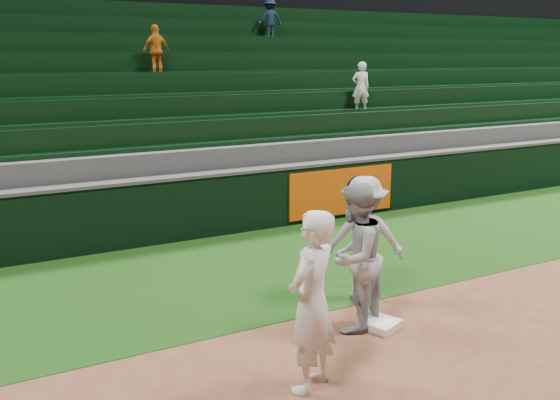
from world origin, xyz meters
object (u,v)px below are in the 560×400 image
object	(u,v)px
base_coach	(363,238)
first_base	(380,324)
baserunner	(355,257)
first_baseman	(311,302)

from	to	relation	value
base_coach	first_base	bearing A→B (deg)	96.83
baserunner	base_coach	distance (m)	1.06
first_base	baserunner	distance (m)	0.98
first_baseman	baserunner	bearing A→B (deg)	-170.13
baserunner	base_coach	world-z (taller)	baserunner
first_base	baserunner	size ratio (longest dim) A/B	0.23
first_base	base_coach	world-z (taller)	base_coach
first_baseman	base_coach	size ratio (longest dim) A/B	1.09
first_baseman	first_base	bearing A→B (deg)	179.25
first_baseman	base_coach	world-z (taller)	first_baseman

